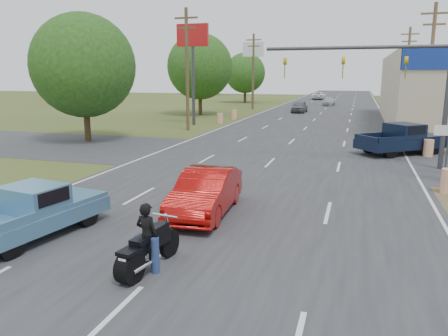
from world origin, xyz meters
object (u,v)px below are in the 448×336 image
(motorcycle, at_px, (146,251))
(blue_pickup, at_px, (36,210))
(rider, at_px, (147,240))
(distant_car_grey, at_px, (299,107))
(red_convertible, at_px, (206,193))
(navy_pickup, at_px, (404,139))
(distant_car_white, at_px, (319,96))
(distant_car_silver, at_px, (329,101))

(motorcycle, relative_size, blue_pickup, 0.49)
(rider, relative_size, distant_car_grey, 0.38)
(blue_pickup, bearing_deg, distant_car_grey, 96.89)
(red_convertible, distance_m, navy_pickup, 16.28)
(motorcycle, distance_m, distant_car_grey, 46.82)
(motorcycle, height_order, blue_pickup, blue_pickup)
(distant_car_grey, xyz_separation_m, distant_car_white, (-0.38, 31.15, -0.01))
(motorcycle, distance_m, distant_car_white, 77.95)
(motorcycle, height_order, navy_pickup, navy_pickup)
(motorcycle, relative_size, distant_car_grey, 0.56)
(rider, xyz_separation_m, navy_pickup, (7.34, 19.06, 0.11))
(distant_car_grey, relative_size, distant_car_white, 0.83)
(red_convertible, xyz_separation_m, blue_pickup, (-4.08, -3.38, 0.02))
(red_convertible, bearing_deg, rider, -91.58)
(red_convertible, xyz_separation_m, distant_car_white, (-2.71, 73.23, -0.04))
(navy_pickup, bearing_deg, distant_car_silver, 150.94)
(red_convertible, xyz_separation_m, distant_car_grey, (-2.33, 42.08, -0.03))
(red_convertible, distance_m, motorcycle, 4.67)
(distant_car_white, bearing_deg, navy_pickup, 98.77)
(blue_pickup, distance_m, navy_pickup, 21.26)
(distant_car_grey, bearing_deg, distant_car_silver, 80.94)
(rider, bearing_deg, navy_pickup, -101.75)
(motorcycle, height_order, distant_car_white, distant_car_white)
(red_convertible, bearing_deg, distant_car_white, 88.77)
(red_convertible, bearing_deg, distant_car_grey, 89.82)
(distant_car_grey, height_order, distant_car_white, distant_car_grey)
(distant_car_grey, bearing_deg, rider, -85.67)
(red_convertible, relative_size, distant_car_grey, 1.08)
(navy_pickup, distance_m, distant_car_silver, 42.68)
(rider, bearing_deg, distant_car_silver, -80.84)
(distant_car_grey, distance_m, distant_car_white, 31.15)
(distant_car_silver, relative_size, distant_car_white, 0.83)
(motorcycle, bearing_deg, distant_car_white, 101.41)
(motorcycle, bearing_deg, blue_pickup, 172.36)
(rider, height_order, navy_pickup, navy_pickup)
(rider, xyz_separation_m, distant_car_grey, (-2.47, 46.68, -0.09))
(distant_car_silver, bearing_deg, motorcycle, -89.33)
(blue_pickup, bearing_deg, rider, -6.95)
(distant_car_grey, distance_m, distant_car_silver, 14.69)
(blue_pickup, xyz_separation_m, distant_car_grey, (1.75, 45.47, -0.05))
(rider, xyz_separation_m, distant_car_silver, (0.17, 61.13, -0.20))
(motorcycle, relative_size, navy_pickup, 0.43)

